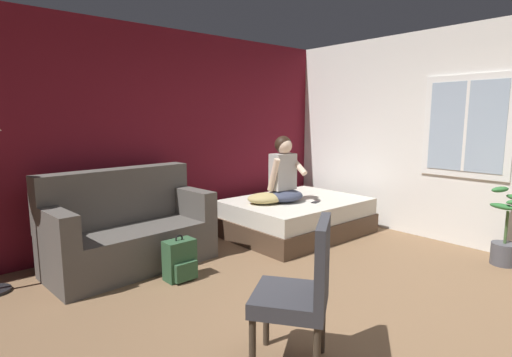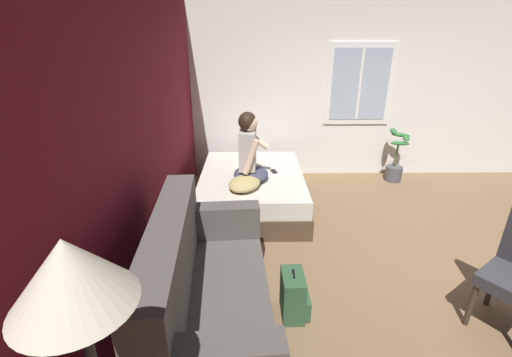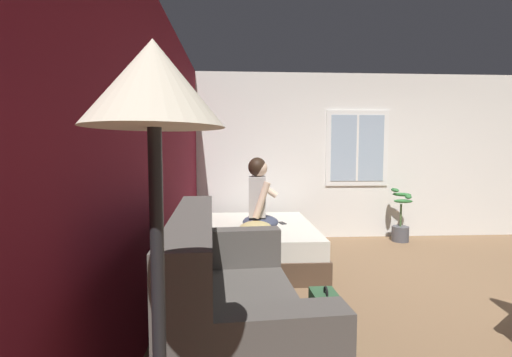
# 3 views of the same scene
# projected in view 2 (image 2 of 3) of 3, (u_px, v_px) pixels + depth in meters

# --- Properties ---
(ground_plane) EXTENTS (40.00, 40.00, 0.00)m
(ground_plane) POSITION_uv_depth(u_px,v_px,m) (458.00, 271.00, 3.45)
(ground_plane) COLOR brown
(wall_back_accent) EXTENTS (10.31, 0.16, 2.70)m
(wall_back_accent) POSITION_uv_depth(u_px,v_px,m) (130.00, 144.00, 2.90)
(wall_back_accent) COLOR maroon
(wall_back_accent) RESTS_ON ground
(wall_side_with_window) EXTENTS (0.19, 7.46, 2.70)m
(wall_side_with_window) POSITION_uv_depth(u_px,v_px,m) (382.00, 92.00, 5.45)
(wall_side_with_window) COLOR silver
(wall_side_with_window) RESTS_ON ground
(bed) EXTENTS (1.86, 1.40, 0.48)m
(bed) POSITION_uv_depth(u_px,v_px,m) (252.00, 190.00, 4.70)
(bed) COLOR #4C3828
(bed) RESTS_ON ground
(couch) EXTENTS (1.76, 0.94, 1.04)m
(couch) POSITION_uv_depth(u_px,v_px,m) (205.00, 296.00, 2.56)
(couch) COLOR #514C47
(couch) RESTS_ON ground
(person_seated) EXTENTS (0.54, 0.47, 0.88)m
(person_seated) POSITION_uv_depth(u_px,v_px,m) (249.00, 153.00, 4.26)
(person_seated) COLOR #383D51
(person_seated) RESTS_ON bed
(backpack) EXTENTS (0.31, 0.24, 0.46)m
(backpack) POSITION_uv_depth(u_px,v_px,m) (294.00, 296.00, 2.85)
(backpack) COLOR #2D5133
(backpack) RESTS_ON ground
(throw_pillow) EXTENTS (0.58, 0.51, 0.14)m
(throw_pillow) POSITION_uv_depth(u_px,v_px,m) (245.00, 183.00, 4.11)
(throw_pillow) COLOR tan
(throw_pillow) RESTS_ON bed
(cell_phone) EXTENTS (0.16, 0.10, 0.01)m
(cell_phone) POSITION_uv_depth(u_px,v_px,m) (274.00, 171.00, 4.65)
(cell_phone) COLOR black
(cell_phone) RESTS_ON bed
(floor_lamp) EXTENTS (0.36, 0.36, 1.70)m
(floor_lamp) POSITION_uv_depth(u_px,v_px,m) (80.00, 317.00, 1.02)
(floor_lamp) COLOR black
(floor_lamp) RESTS_ON ground
(potted_plant) EXTENTS (0.39, 0.37, 0.85)m
(potted_plant) POSITION_uv_depth(u_px,v_px,m) (395.00, 163.00, 5.48)
(potted_plant) COLOR #4C4C51
(potted_plant) RESTS_ON ground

